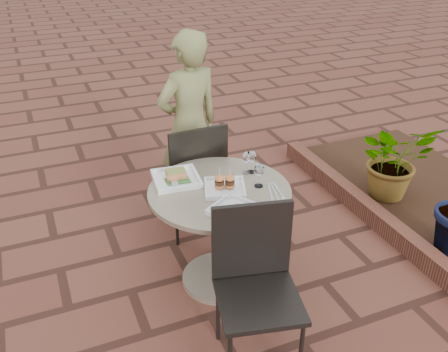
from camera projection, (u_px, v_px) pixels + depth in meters
name	position (u px, v px, depth m)	size (l,w,h in m)	color
ground	(211.00, 315.00, 3.17)	(60.00, 60.00, 0.00)	#592F23
cafe_table	(220.00, 222.00, 3.24)	(0.90, 0.90, 0.73)	gray
chair_far	(194.00, 171.00, 3.71)	(0.46, 0.46, 0.93)	black
chair_near	(255.00, 274.00, 2.69)	(0.53, 0.53, 0.93)	black
diner	(189.00, 125.00, 3.94)	(0.55, 0.36, 1.51)	olive
plate_salmon	(176.00, 178.00, 3.20)	(0.31, 0.31, 0.08)	white
plate_sliders	(225.00, 186.00, 3.10)	(0.32, 0.32, 0.16)	white
plate_tuna	(234.00, 210.00, 2.89)	(0.34, 0.34, 0.03)	white
wine_glass_right	(259.00, 170.00, 3.10)	(0.07, 0.07, 0.16)	white
wine_glass_mid	(251.00, 157.00, 3.26)	(0.07, 0.07, 0.16)	white
wine_glass_far	(247.00, 158.00, 3.26)	(0.06, 0.06, 0.15)	white
steel_ramekin	(175.00, 183.00, 3.15)	(0.05, 0.05, 0.04)	silver
cutlery_set	(274.00, 191.00, 3.10)	(0.10, 0.22, 0.00)	silver
planter_curb	(387.00, 225.00, 3.92)	(0.12, 3.00, 0.15)	brown
potted_plant_a	(394.00, 159.00, 4.20)	(0.62, 0.53, 0.68)	#33662D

